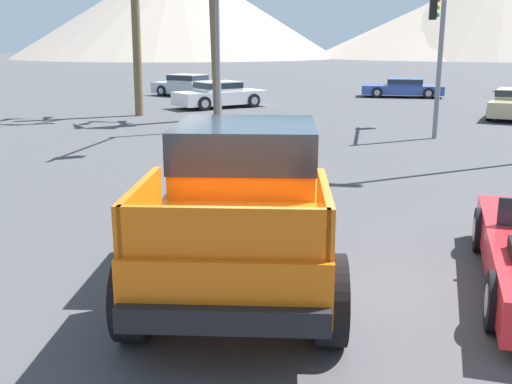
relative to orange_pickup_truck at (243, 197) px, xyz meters
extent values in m
plane|color=#424244|center=(0.40, 0.00, -1.14)|extent=(320.00, 320.00, 0.00)
cube|color=orange|center=(0.04, -0.32, -0.27)|extent=(2.57, 4.65, 0.64)
cube|color=orange|center=(-0.08, 0.56, 0.47)|extent=(2.08, 2.18, 0.83)
cube|color=#1E2833|center=(-0.08, 0.56, 0.62)|extent=(2.12, 2.22, 0.53)
cube|color=orange|center=(-0.73, -1.68, 0.29)|extent=(0.32, 1.76, 0.48)
cube|color=orange|center=(1.16, -1.42, 0.29)|extent=(0.32, 1.76, 0.48)
cube|color=orange|center=(0.33, -2.38, 0.29)|extent=(1.90, 0.34, 0.48)
cube|color=black|center=(-0.26, 1.92, -0.47)|extent=(1.95, 0.42, 0.24)
cube|color=black|center=(0.35, -2.56, -0.47)|extent=(1.95, 0.42, 0.24)
cylinder|color=black|center=(-1.16, 0.90, -0.65)|extent=(0.45, 1.00, 0.97)
cylinder|color=#232326|center=(-1.16, 0.90, -0.65)|extent=(0.41, 0.57, 0.53)
cylinder|color=black|center=(0.88, 1.18, -0.65)|extent=(0.45, 1.00, 0.97)
cylinder|color=#232326|center=(0.88, 1.18, -0.65)|extent=(0.41, 0.57, 0.53)
cylinder|color=black|center=(-0.79, -1.82, -0.65)|extent=(0.45, 1.00, 0.97)
cylinder|color=#232326|center=(-0.79, -1.82, -0.65)|extent=(0.41, 0.57, 0.53)
cylinder|color=black|center=(1.25, -1.54, -0.65)|extent=(0.45, 1.00, 0.97)
cylinder|color=#232326|center=(1.25, -1.54, -0.65)|extent=(0.41, 0.57, 0.53)
cylinder|color=black|center=(3.31, 1.75, -0.80)|extent=(0.29, 0.69, 0.67)
cylinder|color=#9E9EA3|center=(3.31, 1.75, -0.80)|extent=(0.27, 0.39, 0.37)
cylinder|color=black|center=(3.03, -0.92, -0.80)|extent=(0.29, 0.69, 0.67)
cylinder|color=#9E9EA3|center=(3.03, -0.92, -0.80)|extent=(0.27, 0.39, 0.37)
cube|color=white|center=(-5.60, 21.10, -0.65)|extent=(4.42, 4.36, 0.61)
cube|color=white|center=(-5.68, 21.02, -0.11)|extent=(2.44, 2.43, 0.46)
cube|color=#1E2833|center=(-5.68, 21.02, -0.05)|extent=(2.49, 2.48, 0.28)
cylinder|color=black|center=(-5.23, 22.67, -0.80)|extent=(0.63, 0.62, 0.67)
cylinder|color=#9E9EA3|center=(-5.23, 22.67, -0.80)|extent=(0.43, 0.42, 0.37)
cylinder|color=black|center=(-4.02, 21.42, -0.80)|extent=(0.63, 0.62, 0.67)
cylinder|color=#9E9EA3|center=(-4.02, 21.42, -0.80)|extent=(0.43, 0.42, 0.37)
cylinder|color=black|center=(-7.19, 20.78, -0.80)|extent=(0.63, 0.62, 0.67)
cylinder|color=#9E9EA3|center=(-7.19, 20.78, -0.80)|extent=(0.43, 0.42, 0.37)
cylinder|color=black|center=(-5.98, 19.53, -0.80)|extent=(0.63, 0.62, 0.67)
cylinder|color=#9E9EA3|center=(-5.98, 19.53, -0.80)|extent=(0.43, 0.42, 0.37)
cube|color=#B7BABF|center=(-8.92, 26.91, -0.66)|extent=(4.76, 3.27, 0.61)
cube|color=#B7BABF|center=(-9.02, 26.95, -0.11)|extent=(2.30, 2.14, 0.47)
cube|color=#1E2833|center=(-9.02, 26.95, -0.06)|extent=(2.34, 2.19, 0.28)
cylinder|color=black|center=(-7.33, 27.22, -0.82)|extent=(0.67, 0.43, 0.64)
cylinder|color=#9E9EA3|center=(-7.33, 27.22, -0.82)|extent=(0.41, 0.34, 0.35)
cylinder|color=black|center=(-7.96, 25.62, -0.82)|extent=(0.67, 0.43, 0.64)
cylinder|color=#9E9EA3|center=(-7.96, 25.62, -0.82)|extent=(0.41, 0.34, 0.35)
cylinder|color=black|center=(-9.88, 28.21, -0.82)|extent=(0.67, 0.43, 0.64)
cylinder|color=#9E9EA3|center=(-9.88, 28.21, -0.82)|extent=(0.41, 0.34, 0.35)
cylinder|color=black|center=(-10.50, 26.60, -0.82)|extent=(0.67, 0.43, 0.64)
cylinder|color=#9E9EA3|center=(-10.50, 26.60, -0.82)|extent=(0.41, 0.34, 0.35)
cube|color=#334C9E|center=(3.36, 28.66, -0.72)|extent=(4.59, 1.85, 0.50)
cube|color=#334C9E|center=(3.48, 28.66, -0.27)|extent=(1.93, 1.61, 0.39)
cube|color=#1E2833|center=(3.48, 28.66, -0.23)|extent=(1.97, 1.65, 0.23)
cylinder|color=black|center=(1.94, 27.81, -0.83)|extent=(0.61, 0.23, 0.61)
cylinder|color=#9E9EA3|center=(1.94, 27.81, -0.83)|extent=(0.34, 0.24, 0.33)
cylinder|color=black|center=(1.96, 29.55, -0.83)|extent=(0.61, 0.23, 0.61)
cylinder|color=#9E9EA3|center=(1.96, 29.55, -0.83)|extent=(0.34, 0.24, 0.33)
cylinder|color=black|center=(4.77, 27.78, -0.83)|extent=(0.61, 0.23, 0.61)
cylinder|color=#9E9EA3|center=(4.77, 27.78, -0.83)|extent=(0.34, 0.24, 0.33)
cylinder|color=black|center=(4.79, 29.52, -0.83)|extent=(0.61, 0.23, 0.61)
cylinder|color=#9E9EA3|center=(4.79, 29.52, -0.83)|extent=(0.34, 0.24, 0.33)
cylinder|color=black|center=(6.35, 18.23, -0.80)|extent=(0.41, 0.71, 0.68)
cylinder|color=#9E9EA3|center=(6.35, 18.23, -0.80)|extent=(0.33, 0.43, 0.37)
cylinder|color=black|center=(7.17, 20.88, -0.80)|extent=(0.41, 0.71, 0.68)
cylinder|color=#9E9EA3|center=(7.17, 20.88, -0.80)|extent=(0.33, 0.43, 0.37)
cylinder|color=slate|center=(-3.76, 13.54, 1.88)|extent=(0.16, 0.16, 6.04)
cylinder|color=slate|center=(3.71, 13.03, 1.41)|extent=(0.16, 0.16, 5.10)
cube|color=black|center=(3.71, 16.59, 3.21)|extent=(0.26, 0.34, 0.90)
sphere|color=orange|center=(3.86, 16.59, 3.21)|extent=(0.20, 0.20, 0.20)
sphere|color=green|center=(3.86, 16.59, 2.94)|extent=(0.20, 0.20, 0.20)
cylinder|color=brown|center=(-8.25, 17.34, 2.76)|extent=(0.36, 0.53, 7.81)
cylinder|color=brown|center=(-4.61, 16.42, 2.66)|extent=(0.36, 1.06, 7.60)
cone|color=gray|center=(27.72, 127.89, 8.91)|extent=(67.22, 67.22, 20.09)
cone|color=gray|center=(-38.96, 117.49, 8.99)|extent=(67.25, 67.25, 20.25)
cone|color=gray|center=(17.75, 126.08, 5.50)|extent=(58.06, 58.06, 13.27)
camera|label=1|loc=(1.56, -7.34, 1.95)|focal=42.00mm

